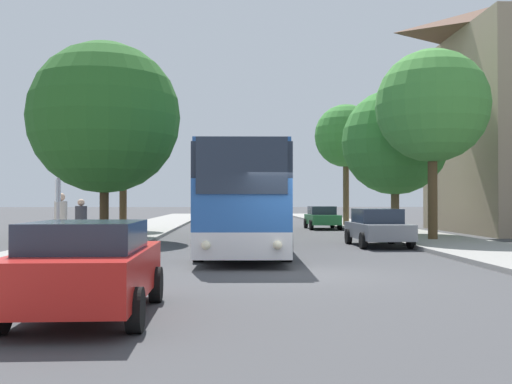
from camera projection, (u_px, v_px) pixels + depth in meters
ground_plane at (299, 274)px, 14.52m from camera, size 300.00×300.00×0.00m
sidewalk_left at (7, 272)px, 14.24m from camera, size 4.00×120.00×0.15m
bus_front at (244, 199)px, 20.95m from camera, size 3.10×11.99×3.42m
bus_middle at (241, 199)px, 34.50m from camera, size 2.88×11.44×3.51m
bus_rear at (235, 201)px, 50.12m from camera, size 2.78×10.78×3.23m
parked_car_left_curb at (88, 266)px, 9.18m from camera, size 2.04×3.97×1.46m
parked_car_right_near at (378, 227)px, 23.31m from camera, size 2.02×4.23×1.46m
parked_car_right_far at (322, 217)px, 37.31m from camera, size 1.96×4.00×1.42m
bus_stop_sign at (58, 209)px, 15.94m from camera, size 0.08×0.45×2.24m
pedestrian_waiting_near at (61, 225)px, 17.20m from camera, size 0.36×0.36×1.85m
pedestrian_waiting_far at (81, 226)px, 18.58m from camera, size 0.36×0.36×1.68m
tree_left_near at (105, 118)px, 26.68m from camera, size 6.74×6.74×8.70m
tree_left_far at (123, 133)px, 33.29m from camera, size 4.03×4.03×7.43m
tree_right_near at (395, 142)px, 29.33m from camera, size 5.19×5.19×7.10m
tree_right_mid at (432, 106)px, 25.44m from camera, size 4.81×4.81×8.07m
tree_right_far at (346, 136)px, 40.36m from camera, size 4.24×4.24×8.12m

